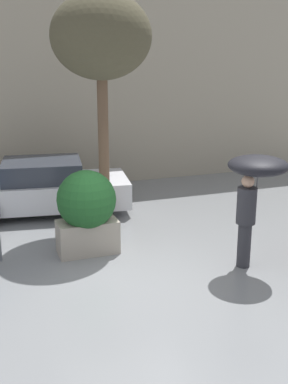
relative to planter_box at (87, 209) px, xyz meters
name	(u,v)px	position (x,y,z in m)	size (l,w,h in m)	color
ground_plane	(133,276)	(0.50, -1.33, -0.91)	(40.00, 40.00, 0.00)	slate
building_facade	(60,83)	(0.50, 5.17, 2.09)	(18.00, 0.30, 6.00)	#9E937F
planter_box	(87,209)	(0.00, 0.00, 0.00)	(1.17, 1.15, 1.67)	#9E9384
person_adult	(255,180)	(2.66, -1.67, 0.74)	(1.06, 1.06, 2.09)	#2D2D33
parked_car_near	(43,188)	(-0.43, 2.93, -0.30)	(4.40, 2.52, 1.30)	silver
street_tree	(101,39)	(0.74, 1.41, 3.19)	(2.12, 2.12, 5.06)	brown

